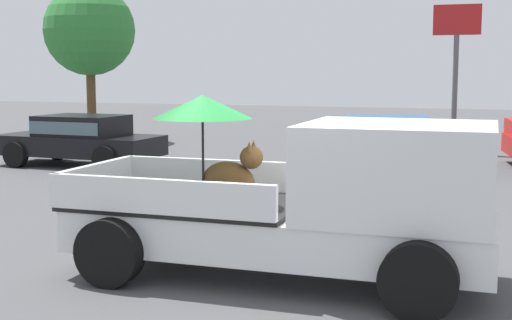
# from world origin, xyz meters

# --- Properties ---
(ground_plane) EXTENTS (80.00, 80.00, 0.00)m
(ground_plane) POSITION_xyz_m (0.00, 0.00, 0.00)
(ground_plane) COLOR #4C4C4F
(pickup_truck_main) EXTENTS (5.07, 2.28, 2.20)m
(pickup_truck_main) POSITION_xyz_m (0.45, -0.00, 0.96)
(pickup_truck_main) COLOR black
(pickup_truck_main) RESTS_ON ground
(parked_sedan_near) EXTENTS (4.36, 2.11, 1.33)m
(parked_sedan_near) POSITION_xyz_m (-7.89, 7.96, 0.74)
(parked_sedan_near) COLOR black
(parked_sedan_near) RESTS_ON ground
(parked_sedan_far) EXTENTS (4.46, 2.32, 1.33)m
(parked_sedan_far) POSITION_xyz_m (-0.18, 9.84, 0.74)
(parked_sedan_far) COLOR black
(parked_sedan_far) RESTS_ON ground
(motel_sign) EXTENTS (1.40, 0.16, 4.45)m
(motel_sign) POSITION_xyz_m (1.13, 14.36, 3.16)
(motel_sign) COLOR #59595B
(motel_sign) RESTS_ON ground
(tree_by_lot) EXTENTS (3.20, 3.20, 5.50)m
(tree_by_lot) POSITION_xyz_m (-11.35, 14.05, 3.88)
(tree_by_lot) COLOR brown
(tree_by_lot) RESTS_ON ground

